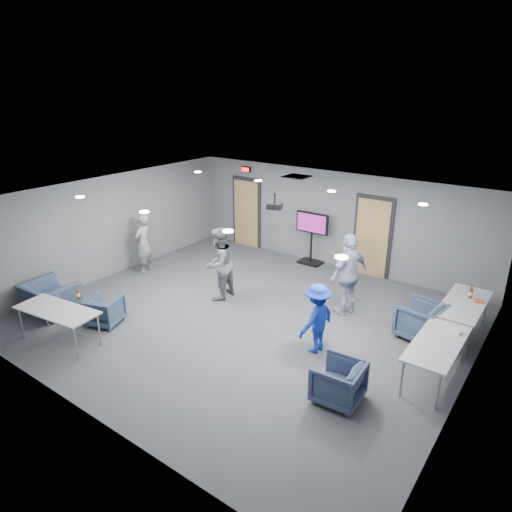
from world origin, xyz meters
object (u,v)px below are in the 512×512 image
Objects in this scene: chair_front_a at (105,310)px; table_front_left at (57,311)px; tv_stand at (312,235)px; person_c at (349,274)px; chair_right_c at (338,382)px; bottle_right at (471,293)px; person_a at (143,244)px; projector at (274,206)px; table_right_a at (464,304)px; person_b at (219,264)px; bottle_front at (78,294)px; person_d at (317,318)px; table_right_b at (437,345)px; chair_right_a at (420,321)px; chair_front_b at (50,298)px.

table_front_left is at bearing 64.74° from chair_front_a.
person_c is at bearing -45.27° from tv_stand.
chair_right_c is 2.63× the size of bottle_right.
projector is at bearing 84.31° from person_a.
table_right_a is (2.33, 0.52, -0.26)m from person_c.
bottle_front is (-1.33, -2.91, -0.05)m from person_b.
person_c is 1.25× the size of tv_stand.
person_d is 0.78× the size of table_right_b.
table_front_left is 6.26× the size of bottle_right.
chair_right_c is at bearing 0.15° from chair_right_a.
table_front_left is (-0.09, -1.00, 0.37)m from chair_front_a.
bottle_right is at bearing 106.90° from person_b.
table_right_b is 4.34m from projector.
chair_front_a is (-4.22, -1.75, -0.39)m from person_d.
table_right_a reaches higher than chair_right_c.
person_b is at bearing 77.34° from person_a.
person_c reaches higher than chair_right_c.
bottle_right reaches higher than table_right_b.
chair_front_a is at bearing -145.79° from bottle_right.
person_a is at bearing 101.27° from table_right_a.
chair_right_a is 2.15× the size of projector.
projector is (2.54, 3.90, 1.72)m from table_front_left.
person_c is at bearing 102.46° from table_right_a.
table_right_b is at bearing 178.81° from chair_front_a.
chair_front_b is at bearing 119.86° from table_right_a.
bottle_right is (1.14, 3.72, 0.49)m from chair_right_c.
tv_stand is at bearing 165.60° from person_b.
person_b is 4.65m from chair_right_a.
person_c is 6.13m from table_front_left.
table_right_b is at bearing -180.00° from table_right_a.
chair_right_a is 0.47× the size of table_right_b.
chair_front_a is 7.75m from bottle_right.
person_b is 0.94× the size of person_c.
person_a is at bearing -90.16° from chair_front_b.
tv_stand is (-3.42, 5.11, 0.51)m from chair_right_c.
chair_right_c is 3.92m from bottle_right.
bottle_front is 0.19× the size of tv_stand.
projector reaches higher than chair_right_c.
chair_front_b is 0.62× the size of table_right_b.
table_right_b is 4.57× the size of projector.
chair_right_a is at bearing 167.47° from chair_right_c.
person_b reaches higher than bottle_right.
bottle_right is at bearing -1.14° from table_right_b.
chair_front_a is 6.72m from table_right_b.
chair_front_a is at bearing 122.57° from table_right_a.
table_front_left is at bearing -143.68° from projector.
tv_stand is (3.38, 3.26, 0.03)m from person_a.
bottle_front reaches higher than table_right_b.
chair_right_c is 4.16m from projector.
chair_right_a is 7.04m from bottle_front.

